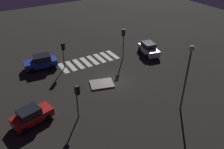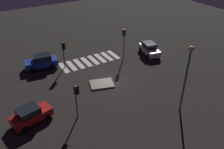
{
  "view_description": "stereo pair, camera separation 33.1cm",
  "coord_description": "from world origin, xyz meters",
  "px_view_note": "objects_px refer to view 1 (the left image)",
  "views": [
    {
      "loc": [
        13.05,
        21.37,
        16.17
      ],
      "look_at": [
        0.0,
        0.0,
        1.0
      ],
      "focal_mm": 37.68,
      "sensor_mm": 36.0,
      "label": 1
    },
    {
      "loc": [
        12.77,
        21.54,
        16.17
      ],
      "look_at": [
        0.0,
        0.0,
        1.0
      ],
      "focal_mm": 37.68,
      "sensor_mm": 36.0,
      "label": 2
    }
  ],
  "objects_px": {
    "traffic_island": "(102,84)",
    "car_blue": "(41,62)",
    "car_red": "(32,116)",
    "traffic_light_east": "(63,49)",
    "street_lamp": "(188,68)",
    "traffic_light_north": "(77,94)",
    "traffic_light_south": "(123,37)",
    "car_white": "(149,49)"
  },
  "relations": [
    {
      "from": "traffic_island",
      "to": "car_blue",
      "type": "distance_m",
      "value": 9.49
    },
    {
      "from": "traffic_island",
      "to": "car_red",
      "type": "xyz_separation_m",
      "value": [
        9.15,
        2.34,
        0.77
      ]
    },
    {
      "from": "traffic_light_east",
      "to": "street_lamp",
      "type": "relative_size",
      "value": 0.51
    },
    {
      "from": "traffic_island",
      "to": "car_red",
      "type": "relative_size",
      "value": 0.79
    },
    {
      "from": "car_blue",
      "to": "traffic_light_north",
      "type": "height_order",
      "value": "traffic_light_north"
    },
    {
      "from": "car_red",
      "to": "traffic_light_north",
      "type": "height_order",
      "value": "traffic_light_north"
    },
    {
      "from": "car_red",
      "to": "car_blue",
      "type": "bearing_deg",
      "value": 55.07
    },
    {
      "from": "car_red",
      "to": "traffic_light_north",
      "type": "xyz_separation_m",
      "value": [
        -4.31,
        1.59,
        1.99
      ]
    },
    {
      "from": "traffic_island",
      "to": "traffic_light_south",
      "type": "height_order",
      "value": "traffic_light_south"
    },
    {
      "from": "traffic_light_south",
      "to": "street_lamp",
      "type": "height_order",
      "value": "street_lamp"
    },
    {
      "from": "traffic_island",
      "to": "traffic_light_east",
      "type": "bearing_deg",
      "value": -70.5
    },
    {
      "from": "traffic_light_east",
      "to": "car_blue",
      "type": "bearing_deg",
      "value": -150.59
    },
    {
      "from": "car_red",
      "to": "traffic_light_south",
      "type": "xyz_separation_m",
      "value": [
        -15.38,
        -6.99,
        2.57
      ]
    },
    {
      "from": "traffic_island",
      "to": "street_lamp",
      "type": "distance_m",
      "value": 10.97
    },
    {
      "from": "car_white",
      "to": "traffic_light_south",
      "type": "bearing_deg",
      "value": -91.29
    },
    {
      "from": "car_red",
      "to": "traffic_island",
      "type": "bearing_deg",
      "value": 0.98
    },
    {
      "from": "car_red",
      "to": "street_lamp",
      "type": "height_order",
      "value": "street_lamp"
    },
    {
      "from": "car_white",
      "to": "traffic_light_south",
      "type": "height_order",
      "value": "traffic_light_south"
    },
    {
      "from": "traffic_light_east",
      "to": "traffic_light_south",
      "type": "bearing_deg",
      "value": 48.42
    },
    {
      "from": "car_white",
      "to": "car_blue",
      "type": "relative_size",
      "value": 0.97
    },
    {
      "from": "traffic_island",
      "to": "car_blue",
      "type": "height_order",
      "value": "car_blue"
    },
    {
      "from": "street_lamp",
      "to": "traffic_island",
      "type": "bearing_deg",
      "value": -60.08
    },
    {
      "from": "car_white",
      "to": "traffic_island",
      "type": "bearing_deg",
      "value": -58.92
    },
    {
      "from": "car_blue",
      "to": "traffic_light_north",
      "type": "relative_size",
      "value": 1.21
    },
    {
      "from": "traffic_light_north",
      "to": "traffic_light_east",
      "type": "bearing_deg",
      "value": 44.04
    },
    {
      "from": "car_blue",
      "to": "traffic_island",
      "type": "bearing_deg",
      "value": 130.12
    },
    {
      "from": "traffic_island",
      "to": "traffic_light_north",
      "type": "relative_size",
      "value": 0.89
    },
    {
      "from": "car_blue",
      "to": "street_lamp",
      "type": "relative_size",
      "value": 0.62
    },
    {
      "from": "car_blue",
      "to": "traffic_light_south",
      "type": "height_order",
      "value": "traffic_light_south"
    },
    {
      "from": "car_white",
      "to": "car_blue",
      "type": "xyz_separation_m",
      "value": [
        15.43,
        -4.26,
        0.04
      ]
    },
    {
      "from": "traffic_island",
      "to": "car_red",
      "type": "bearing_deg",
      "value": 14.36
    },
    {
      "from": "traffic_island",
      "to": "traffic_light_south",
      "type": "relative_size",
      "value": 0.74
    },
    {
      "from": "traffic_light_east",
      "to": "car_red",
      "type": "bearing_deg",
      "value": -68.84
    },
    {
      "from": "car_blue",
      "to": "traffic_light_east",
      "type": "height_order",
      "value": "traffic_light_east"
    },
    {
      "from": "traffic_island",
      "to": "street_lamp",
      "type": "bearing_deg",
      "value": 119.92
    },
    {
      "from": "traffic_light_north",
      "to": "street_lamp",
      "type": "distance_m",
      "value": 10.95
    },
    {
      "from": "traffic_light_east",
      "to": "street_lamp",
      "type": "height_order",
      "value": "street_lamp"
    },
    {
      "from": "traffic_light_north",
      "to": "street_lamp",
      "type": "height_order",
      "value": "street_lamp"
    },
    {
      "from": "car_red",
      "to": "traffic_light_south",
      "type": "bearing_deg",
      "value": 11.07
    },
    {
      "from": "car_red",
      "to": "traffic_light_south",
      "type": "relative_size",
      "value": 0.94
    },
    {
      "from": "street_lamp",
      "to": "car_blue",
      "type": "bearing_deg",
      "value": -58.86
    },
    {
      "from": "traffic_island",
      "to": "traffic_light_north",
      "type": "bearing_deg",
      "value": 39.11
    }
  ]
}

